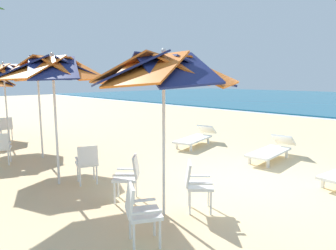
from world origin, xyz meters
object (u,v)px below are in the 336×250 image
plastic_chair_6 (5,127)px  beach_umbrella_2 (37,72)px  beach_umbrella_0 (164,71)px  plastic_chair_4 (1,147)px  sun_lounger_1 (272,150)px  beach_umbrella_3 (4,73)px  plastic_chair_0 (139,210)px  sun_lounger_2 (196,137)px  beach_umbrella_1 (53,70)px  plastic_chair_3 (87,162)px  plastic_chair_2 (196,183)px  plastic_chair_1 (129,175)px

plastic_chair_6 → beach_umbrella_2: bearing=-0.4°
beach_umbrella_0 → plastic_chair_6: bearing=180.0°
plastic_chair_4 → sun_lounger_1: plastic_chair_4 is taller
beach_umbrella_0 → beach_umbrella_3: beach_umbrella_3 is taller
plastic_chair_0 → plastic_chair_4: (-5.59, -0.21, 0.00)m
plastic_chair_0 → sun_lounger_2: bearing=124.0°
beach_umbrella_0 → beach_umbrella_2: 5.11m
beach_umbrella_0 → beach_umbrella_2: (-5.11, -0.02, 0.06)m
beach_umbrella_1 → plastic_chair_6: (-5.92, 0.63, -1.95)m
plastic_chair_3 → plastic_chair_0: bearing=-14.7°
plastic_chair_0 → plastic_chair_2: 1.40m
plastic_chair_3 → beach_umbrella_3: (-5.61, 0.06, 1.95)m
plastic_chair_6 → sun_lounger_2: size_ratio=0.39×
beach_umbrella_2 → plastic_chair_6: 3.99m
plastic_chair_1 → plastic_chair_6: size_ratio=1.00×
beach_umbrella_2 → sun_lounger_1: beach_umbrella_2 is taller
beach_umbrella_0 → beach_umbrella_3: size_ratio=0.97×
plastic_chair_6 → plastic_chair_0: bearing=-5.6°
beach_umbrella_3 → sun_lounger_2: (4.71, 4.56, -2.17)m
plastic_chair_1 → beach_umbrella_1: 2.71m
plastic_chair_4 → plastic_chair_6: size_ratio=1.00×
plastic_chair_0 → sun_lounger_1: (-0.89, 5.48, -0.22)m
beach_umbrella_1 → sun_lounger_1: size_ratio=1.28×
plastic_chair_3 → beach_umbrella_2: size_ratio=0.31×
plastic_chair_2 → plastic_chair_3: 2.59m
plastic_chair_3 → beach_umbrella_3: 5.93m
beach_umbrella_0 → beach_umbrella_2: beach_umbrella_2 is taller
sun_lounger_1 → plastic_chair_6: bearing=-150.6°
plastic_chair_3 → sun_lounger_1: bearing=69.3°
plastic_chair_6 → sun_lounger_2: (5.45, 4.44, -0.22)m
plastic_chair_2 → sun_lounger_1: size_ratio=0.40×
plastic_chair_0 → plastic_chair_2: bearing=97.9°
beach_umbrella_1 → plastic_chair_6: size_ratio=3.25×
beach_umbrella_1 → plastic_chair_6: beach_umbrella_1 is taller
plastic_chair_1 → beach_umbrella_1: size_ratio=0.31×
sun_lounger_2 → plastic_chair_6: bearing=-140.8°
beach_umbrella_3 → sun_lounger_1: bearing=32.5°
plastic_chair_0 → plastic_chair_6: size_ratio=1.00×
plastic_chair_1 → plastic_chair_4: 4.37m
plastic_chair_6 → sun_lounger_1: (8.15, 4.60, -0.22)m
beach_umbrella_0 → plastic_chair_0: size_ratio=3.17×
beach_umbrella_0 → plastic_chair_4: bearing=-168.0°
beach_umbrella_1 → beach_umbrella_2: bearing=166.0°
beach_umbrella_3 → sun_lounger_1: beach_umbrella_3 is taller
beach_umbrella_0 → sun_lounger_1: beach_umbrella_0 is taller
beach_umbrella_2 → sun_lounger_2: size_ratio=1.25×
beach_umbrella_0 → sun_lounger_2: 5.84m
plastic_chair_3 → plastic_chair_4: same height
beach_umbrella_3 → plastic_chair_6: size_ratio=3.28×
beach_umbrella_2 → beach_umbrella_3: size_ratio=0.98×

